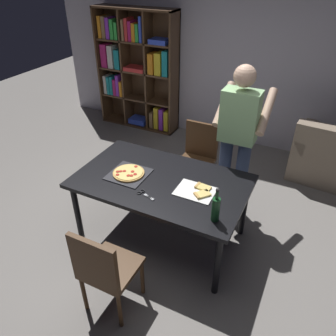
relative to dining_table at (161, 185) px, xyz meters
The scene contains 11 objects.
ground_plane 0.68m from the dining_table, ahead, with size 12.00×12.00×0.00m, color gray.
back_wall 2.70m from the dining_table, 90.00° to the left, with size 6.40×0.10×2.80m, color #BCB7C6.
dining_table is the anchor object (origin of this frame).
chair_near_camera 1.01m from the dining_table, 90.00° to the right, with size 0.42×0.42×0.90m.
chair_far_side 1.01m from the dining_table, 90.00° to the left, with size 0.42×0.42×0.90m.
bookshelf 2.93m from the dining_table, 125.34° to the left, with size 1.40×0.35×1.95m.
person_serving_pizza 0.98m from the dining_table, 56.27° to the left, with size 0.55×0.54×1.75m.
pepperoni_pizza_on_tray 0.35m from the dining_table, 168.64° to the right, with size 0.38×0.38×0.04m.
pizza_slices_on_towel 0.40m from the dining_table, ahead, with size 0.36×0.28×0.03m.
wine_bottle 0.76m from the dining_table, 25.51° to the right, with size 0.07×0.07×0.32m.
kitchen_scissors 0.29m from the dining_table, 97.48° to the right, with size 0.20×0.11×0.01m.
Camera 1 is at (1.24, -2.34, 2.61)m, focal length 35.15 mm.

